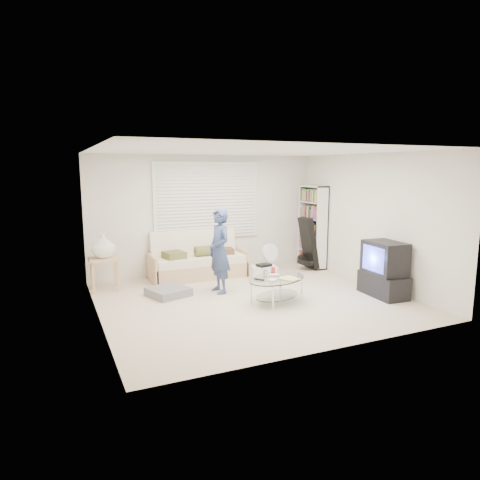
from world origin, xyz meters
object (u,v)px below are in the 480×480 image
bookshelf (312,227)px  coffee_table (277,283)px  futon_sofa (198,262)px  tv_unit (384,270)px

bookshelf → coffee_table: bearing=-135.2°
futon_sofa → bookshelf: (2.67, -0.17, 0.61)m
futon_sofa → coffee_table: size_ratio=1.47×
tv_unit → coffee_table: size_ratio=0.72×
futon_sofa → coffee_table: 2.27m
futon_sofa → coffee_table: futon_sofa is taller
futon_sofa → bookshelf: size_ratio=1.06×
bookshelf → tv_unit: (-0.13, -2.44, -0.45)m
tv_unit → coffee_table: bearing=167.3°
futon_sofa → tv_unit: bearing=-45.7°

